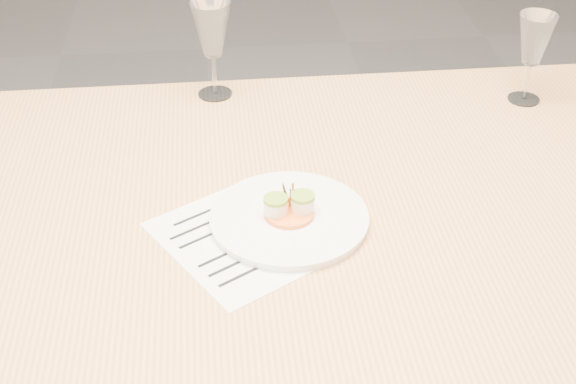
{
  "coord_description": "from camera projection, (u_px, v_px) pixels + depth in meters",
  "views": [
    {
      "loc": [
        0.01,
        -1.15,
        1.58
      ],
      "look_at": [
        0.13,
        -0.03,
        0.8
      ],
      "focal_mm": 50.0,
      "sensor_mm": 36.0,
      "label": 1
    }
  ],
  "objects": [
    {
      "name": "dining_table",
      "position": [
        213.0,
        241.0,
        1.44
      ],
      "size": [
        2.4,
        1.0,
        0.75
      ],
      "color": "tan",
      "rests_on": "ground"
    },
    {
      "name": "dinner_plate",
      "position": [
        289.0,
        217.0,
        1.37
      ],
      "size": [
        0.27,
        0.27,
        0.07
      ],
      "rotation": [
        0.0,
        0.0,
        -0.35
      ],
      "color": "white",
      "rests_on": "dining_table"
    },
    {
      "name": "recipe_sheet",
      "position": [
        237.0,
        240.0,
        1.33
      ],
      "size": [
        0.33,
        0.35,
        0.0
      ],
      "rotation": [
        0.0,
        0.0,
        0.54
      ],
      "color": "white",
      "rests_on": "dining_table"
    },
    {
      "name": "wine_glass_0",
      "position": [
        212.0,
        31.0,
        1.68
      ],
      "size": [
        0.09,
        0.09,
        0.21
      ],
      "color": "white",
      "rests_on": "dining_table"
    },
    {
      "name": "wine_glass_1",
      "position": [
        534.0,
        42.0,
        1.66
      ],
      "size": [
        0.08,
        0.08,
        0.2
      ],
      "color": "white",
      "rests_on": "dining_table"
    }
  ]
}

